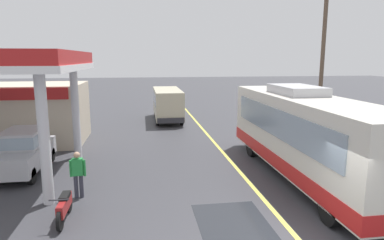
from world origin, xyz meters
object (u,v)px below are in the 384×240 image
object	(u,v)px
car_at_pump	(23,149)
motorcycle_parked_forecourt	(64,206)
coach_bus_main	(305,137)
minibus_opposing_lane	(167,102)
pedestrian_near_pump	(78,172)

from	to	relation	value
car_at_pump	motorcycle_parked_forecourt	distance (m)	5.63
motorcycle_parked_forecourt	coach_bus_main	bearing A→B (deg)	15.56
car_at_pump	minibus_opposing_lane	world-z (taller)	minibus_opposing_lane
pedestrian_near_pump	motorcycle_parked_forecourt	bearing A→B (deg)	-93.89
minibus_opposing_lane	motorcycle_parked_forecourt	xyz separation A→B (m)	(-4.33, -16.20, -1.03)
coach_bus_main	pedestrian_near_pump	xyz separation A→B (m)	(-8.74, -0.76, -0.79)
coach_bus_main	car_at_pump	world-z (taller)	coach_bus_main
car_at_pump	pedestrian_near_pump	xyz separation A→B (m)	(2.82, -3.20, -0.08)
car_at_pump	motorcycle_parked_forecourt	bearing A→B (deg)	-61.19
car_at_pump	pedestrian_near_pump	bearing A→B (deg)	-48.69
motorcycle_parked_forecourt	pedestrian_near_pump	world-z (taller)	pedestrian_near_pump
minibus_opposing_lane	car_at_pump	bearing A→B (deg)	-121.91
coach_bus_main	pedestrian_near_pump	distance (m)	8.81
motorcycle_parked_forecourt	pedestrian_near_pump	distance (m)	1.78
minibus_opposing_lane	motorcycle_parked_forecourt	bearing A→B (deg)	-104.96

